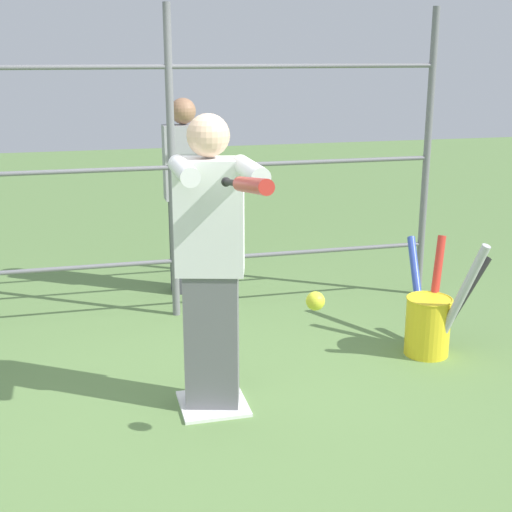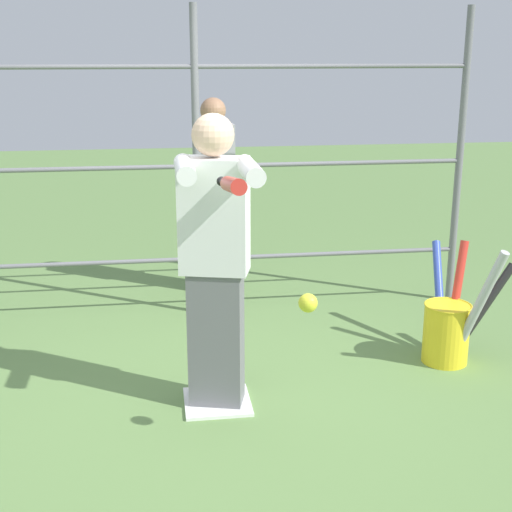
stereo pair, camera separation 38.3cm
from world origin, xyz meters
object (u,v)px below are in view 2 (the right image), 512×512
object	(u,v)px
bat_bucket	(450,326)
bystander_behind_fence	(214,193)
softball_in_flight	(308,303)
batter	(215,256)
baseball_bat_swinging	(231,185)

from	to	relation	value
bat_bucket	bystander_behind_fence	world-z (taller)	bystander_behind_fence
softball_in_flight	bystander_behind_fence	xyz separation A→B (m)	(0.22, -2.86, 0.00)
bat_bucket	batter	bearing A→B (deg)	14.46
softball_in_flight	bat_bucket	distance (m)	1.78
baseball_bat_swinging	bystander_behind_fence	bearing A→B (deg)	-93.40
batter	bystander_behind_fence	world-z (taller)	batter
batter	baseball_bat_swinging	xyz separation A→B (m)	(0.00, 0.94, 0.58)
bat_bucket	bystander_behind_fence	bearing A→B (deg)	-50.25
batter	baseball_bat_swinging	size ratio (longest dim) A/B	2.10
baseball_bat_swinging	softball_in_flight	world-z (taller)	baseball_bat_swinging
batter	bat_bucket	xyz separation A→B (m)	(-1.64, -0.42, -0.69)
bystander_behind_fence	softball_in_flight	bearing A→B (deg)	94.35
batter	bystander_behind_fence	bearing A→B (deg)	-94.74
baseball_bat_swinging	bat_bucket	distance (m)	2.49
baseball_bat_swinging	bat_bucket	world-z (taller)	baseball_bat_swinging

